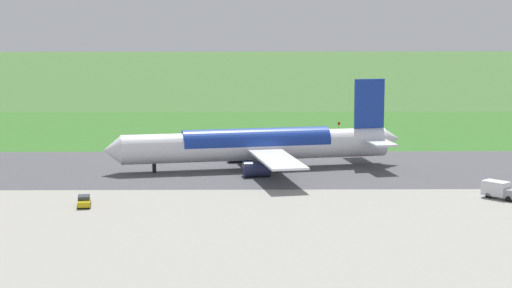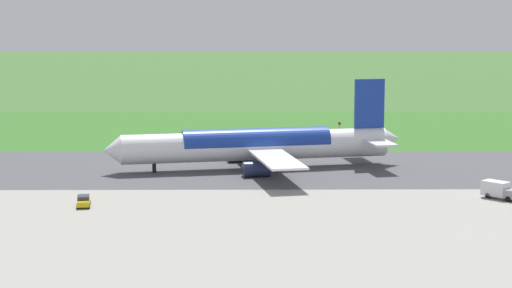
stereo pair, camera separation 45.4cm
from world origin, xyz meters
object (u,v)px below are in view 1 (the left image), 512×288
(service_truck_baggage, at_px, (500,190))
(traffic_cone_orange, at_px, (324,134))
(service_car_followme, at_px, (84,201))
(no_stopping_sign, at_px, (339,127))
(airliner_main, at_px, (258,145))

(service_truck_baggage, xyz_separation_m, traffic_cone_orange, (20.78, -67.60, -1.13))
(service_car_followme, relative_size, traffic_cone_orange, 8.04)
(service_car_followme, bearing_deg, traffic_cone_orange, -119.84)
(no_stopping_sign, bearing_deg, traffic_cone_orange, 33.06)
(service_car_followme, height_order, traffic_cone_orange, service_car_followme)
(service_car_followme, distance_m, no_stopping_sign, 86.99)
(no_stopping_sign, bearing_deg, service_truck_baggage, 103.83)
(airliner_main, height_order, no_stopping_sign, airliner_main)
(airliner_main, xyz_separation_m, traffic_cone_orange, (-15.55, -41.93, -4.08))
(service_truck_baggage, xyz_separation_m, service_car_followme, (62.17, 4.55, -0.56))
(service_truck_baggage, relative_size, service_car_followme, 1.30)
(service_truck_baggage, bearing_deg, airliner_main, -35.25)
(service_truck_baggage, relative_size, traffic_cone_orange, 10.44)
(traffic_cone_orange, bearing_deg, no_stopping_sign, -146.94)
(airliner_main, bearing_deg, no_stopping_sign, -113.36)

